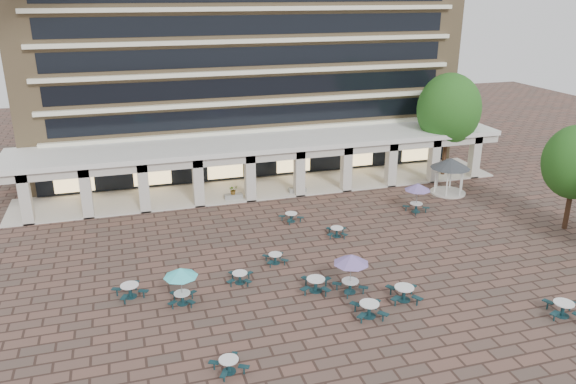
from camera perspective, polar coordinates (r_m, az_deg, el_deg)
The scene contains 21 objects.
ground at distance 36.13m, azimuth 3.99°, elevation -7.19°, with size 120.00×120.00×0.00m, color brown.
apartment_building at distance 56.80m, azimuth -5.08°, elevation 15.98°, with size 40.00×15.50×25.20m.
retail_arcade at distance 48.19m, azimuth -2.10°, elevation 3.72°, with size 42.00×6.60×4.40m.
picnic_table_0 at distance 26.75m, azimuth -6.03°, elevation -17.01°, with size 1.80×1.80×0.69m.
picnic_table_1 at distance 30.69m, azimuth 8.24°, elevation -11.63°, with size 1.95×1.95×0.80m.
picnic_table_2 at distance 32.74m, azimuth 2.84°, elevation -9.27°, with size 2.17×2.17×0.80m.
picnic_table_3 at distance 33.77m, azimuth 26.16°, elevation -10.52°, with size 2.20×2.20×0.80m.
picnic_table_4 at distance 31.35m, azimuth -10.86°, elevation -8.16°, with size 1.90×1.90×2.19m.
picnic_table_5 at distance 35.83m, azimuth -1.30°, elevation -6.69°, with size 1.48×1.48×0.65m.
picnic_table_6 at distance 32.06m, azimuth 6.44°, elevation -6.93°, with size 2.06×2.06×2.38m.
picnic_table_7 at distance 32.47m, azimuth 11.70°, elevation -9.94°, with size 2.14×2.14×0.82m.
picnic_table_8 at distance 33.35m, azimuth -15.76°, elevation -9.53°, with size 2.06×2.06×0.77m.
picnic_table_9 at distance 33.68m, azimuth -4.91°, elevation -8.58°, with size 1.78×1.78×0.67m.
picnic_table_11 at distance 44.39m, azimuth 13.04°, elevation 0.41°, with size 2.04×2.04×2.35m.
picnic_table_12 at distance 42.02m, azimuth 0.32°, elevation -2.50°, with size 1.80×1.80×0.68m.
picnic_table_13 at distance 39.69m, azimuth 4.98°, elevation -3.98°, with size 1.77×1.77×0.67m.
gazebo at distance 49.16m, azimuth 16.15°, elevation 2.44°, with size 3.31×3.31×3.08m.
tree_east_a at distance 44.16m, azimuth 27.24°, elevation 2.69°, with size 4.61×4.61×7.68m.
tree_east_c at distance 53.04m, azimuth 16.03°, elevation 8.04°, with size 5.70×5.70×9.50m.
planter_left at distance 46.48m, azimuth -5.58°, elevation -0.19°, with size 1.50×0.80×1.28m.
planter_right at distance 47.80m, azimuth 0.95°, elevation 0.35°, with size 1.50×0.63×1.15m.
Camera 1 is at (-11.63, -30.00, 16.43)m, focal length 35.00 mm.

